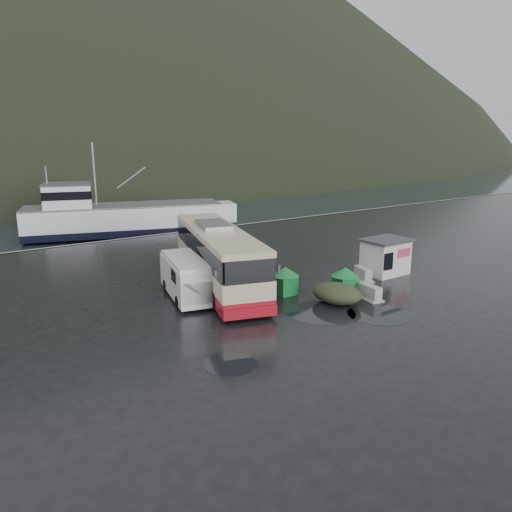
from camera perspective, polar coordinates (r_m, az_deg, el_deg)
ground at (r=26.47m, az=-1.47°, el=-5.53°), size 160.00×160.00×0.00m
quay_edge at (r=44.01m, az=-15.94°, el=1.76°), size 160.00×0.60×1.50m
coach_bus at (r=29.84m, az=-4.29°, el=-3.32°), size 6.73×13.14×3.61m
white_van at (r=27.80m, az=-7.95°, el=-4.71°), size 3.07×5.69×2.25m
waste_bin_left at (r=28.49m, az=10.04°, el=-4.33°), size 1.26×1.26×1.56m
waste_bin_right at (r=28.17m, az=3.31°, el=-4.34°), size 1.12×1.12×1.56m
dome_tent at (r=26.98m, az=9.20°, el=-5.33°), size 2.72×3.23×1.08m
ticket_kiosk at (r=33.14m, az=14.45°, el=-1.99°), size 2.96×2.25×2.30m
jersey_barrier_a at (r=31.40m, az=12.08°, el=-2.72°), size 1.28×1.77×0.80m
jersey_barrier_b at (r=27.93m, az=12.78°, el=-4.83°), size 1.00×1.69×0.80m
fishing_trawler at (r=53.35m, az=-14.75°, el=3.86°), size 23.58×11.66×9.24m
puddles at (r=25.59m, az=6.68°, el=-6.30°), size 11.66×10.40×0.01m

